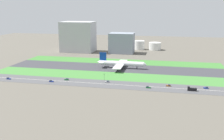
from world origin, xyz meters
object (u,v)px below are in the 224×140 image
car_4 (67,79)px  car_1 (169,85)px  car_5 (8,78)px  traffic_light (104,76)px  hangar_building (122,43)px  airliner (121,63)px  fuel_tank_east (155,46)px  car_0 (206,88)px  terminal_building (78,37)px  car_2 (148,87)px  car_6 (51,81)px  fuel_tank_west (124,44)px  car_3 (107,82)px  truck_0 (192,89)px  fuel_tank_centre (140,45)px

car_4 → car_1: size_ratio=1.00×
car_5 → traffic_light: traffic_light is taller
car_5 → hangar_building: bearing=-115.6°
airliner → car_5: airliner is taller
car_5 → fuel_tank_east: fuel_tank_east is taller
car_0 → terminal_building: size_ratio=0.08×
car_2 → car_6: (-101.41, 0.00, 0.00)m
car_2 → fuel_tank_west: fuel_tank_west is taller
car_3 → terminal_building: size_ratio=0.08×
traffic_light → fuel_tank_east: size_ratio=0.33×
car_2 → car_0: same height
truck_0 → fuel_tank_centre: fuel_tank_centre is taller
car_0 → car_6: bearing=-176.3°
truck_0 → hangar_building: hangar_building is taller
car_6 → car_3: 59.25m
traffic_light → fuel_tank_west: size_ratio=0.38×
airliner → fuel_tank_east: 163.05m
traffic_light → truck_0: bearing=-11.4°
terminal_building → car_0: bearing=-43.3°
car_5 → car_2: 151.61m
car_2 → fuel_tank_west: 245.44m
car_2 → car_4: bearing=-6.5°
traffic_light → fuel_tank_east: bearing=78.9°
car_6 → fuel_tank_centre: 246.64m
car_5 → fuel_tank_east: size_ratio=0.20×
fuel_tank_west → car_5: bearing=-110.4°
fuel_tank_east → car_6: bearing=-112.1°
car_3 → hangar_building: (-16.75, 182.00, 16.21)m
airliner → car_4: (-46.85, -68.00, -5.31)m
car_4 → terminal_building: (-50.13, 182.00, 25.31)m
car_1 → car_6: size_ratio=1.00×
car_4 → car_5: bearing=-171.1°
airliner → car_5: 135.26m
car_4 → fuel_tank_west: size_ratio=0.23×
car_5 → fuel_tank_centre: size_ratio=0.24×
hangar_building → fuel_tank_east: 71.53m
fuel_tank_west → hangar_building: bearing=-85.4°
fuel_tank_east → truck_0: bearing=-79.0°
fuel_tank_centre → hangar_building: bearing=-120.3°
airliner → car_3: size_ratio=14.77×
car_1 → hangar_building: 199.17m
car_6 → traffic_light: traffic_light is taller
hangar_building → terminal_building: bearing=180.0°
hangar_building → fuel_tank_centre: 52.87m
car_2 → hangar_building: bearing=-72.7°
car_0 → fuel_tank_west: size_ratio=0.23×
fuel_tank_west → fuel_tank_centre: size_ratio=1.05×
car_2 → airliner: bearing=-62.1°
car_6 → hangar_building: 197.13m
car_4 → car_1: 107.59m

